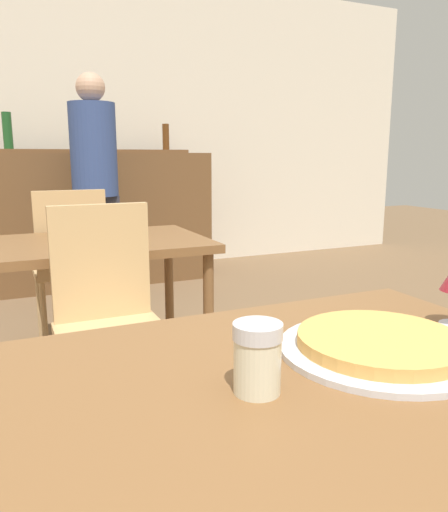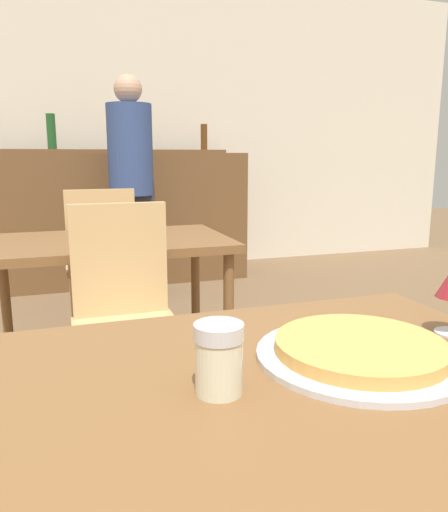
{
  "view_description": "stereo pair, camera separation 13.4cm",
  "coord_description": "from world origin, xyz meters",
  "px_view_note": "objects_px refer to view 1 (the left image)",
  "views": [
    {
      "loc": [
        -0.45,
        -0.65,
        1.12
      ],
      "look_at": [
        0.09,
        0.55,
        0.85
      ],
      "focal_mm": 35.0,
      "sensor_mm": 36.0,
      "label": 1
    },
    {
      "loc": [
        -0.33,
        -0.7,
        1.12
      ],
      "look_at": [
        0.09,
        0.55,
        0.85
      ],
      "focal_mm": 35.0,
      "sensor_mm": 36.0,
      "label": 2
    }
  ],
  "objects_px": {
    "cheese_shaker": "(257,358)",
    "person_standing": "(95,181)",
    "chair_far_side_back": "(71,259)",
    "chair_far_side_front": "(108,310)",
    "pizza_tray": "(380,345)"
  },
  "relations": [
    {
      "from": "chair_far_side_front",
      "to": "pizza_tray",
      "type": "distance_m",
      "value": 1.21
    },
    {
      "from": "chair_far_side_front",
      "to": "cheese_shaker",
      "type": "relative_size",
      "value": 8.24
    },
    {
      "from": "cheese_shaker",
      "to": "person_standing",
      "type": "height_order",
      "value": "person_standing"
    },
    {
      "from": "chair_far_side_front",
      "to": "person_standing",
      "type": "relative_size",
      "value": 0.55
    },
    {
      "from": "pizza_tray",
      "to": "cheese_shaker",
      "type": "height_order",
      "value": "cheese_shaker"
    },
    {
      "from": "chair_far_side_back",
      "to": "chair_far_side_front",
      "type": "bearing_deg",
      "value": 90.0
    },
    {
      "from": "person_standing",
      "to": "pizza_tray",
      "type": "bearing_deg",
      "value": -90.75
    },
    {
      "from": "pizza_tray",
      "to": "person_standing",
      "type": "relative_size",
      "value": 0.22
    },
    {
      "from": "cheese_shaker",
      "to": "person_standing",
      "type": "bearing_deg",
      "value": 84.2
    },
    {
      "from": "chair_far_side_back",
      "to": "pizza_tray",
      "type": "height_order",
      "value": "chair_far_side_back"
    },
    {
      "from": "chair_far_side_back",
      "to": "person_standing",
      "type": "distance_m",
      "value": 1.08
    },
    {
      "from": "cheese_shaker",
      "to": "chair_far_side_back",
      "type": "bearing_deg",
      "value": 90.03
    },
    {
      "from": "chair_far_side_front",
      "to": "cheese_shaker",
      "type": "height_order",
      "value": "chair_far_side_front"
    },
    {
      "from": "chair_far_side_back",
      "to": "cheese_shaker",
      "type": "bearing_deg",
      "value": 90.03
    },
    {
      "from": "pizza_tray",
      "to": "person_standing",
      "type": "xyz_separation_m",
      "value": [
        0.04,
        3.16,
        0.16
      ]
    }
  ]
}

